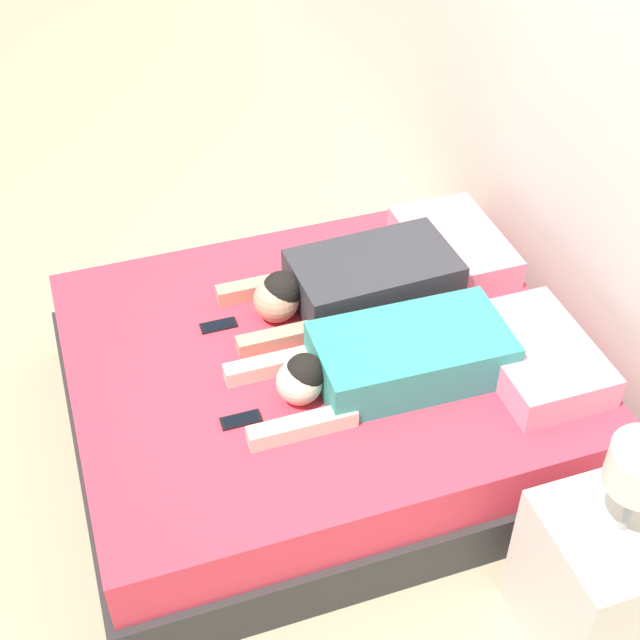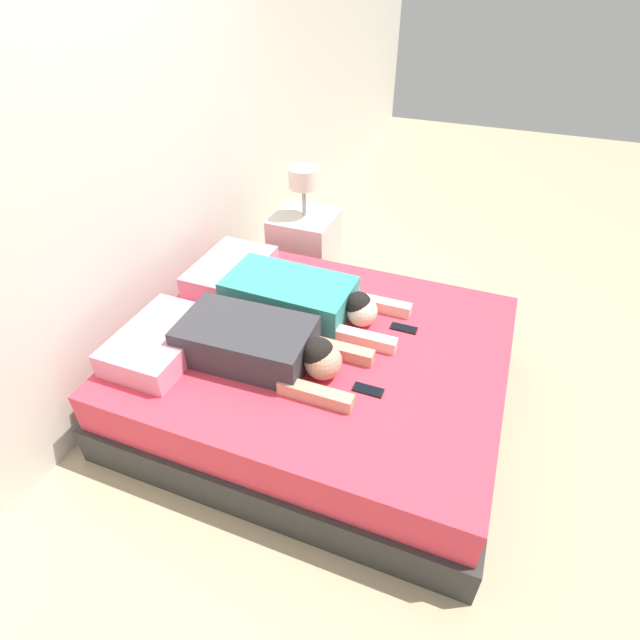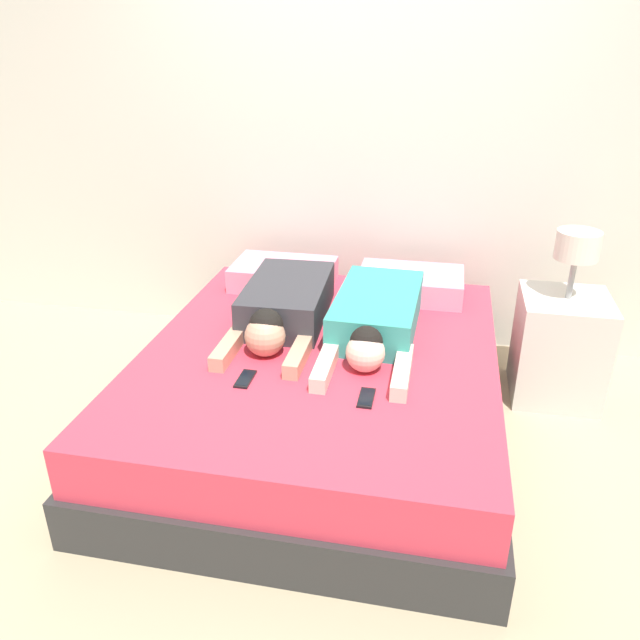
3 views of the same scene
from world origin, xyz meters
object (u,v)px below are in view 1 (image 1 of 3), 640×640
at_px(pillow_head_right, 536,355).
at_px(cell_phone_left, 218,325).
at_px(person_left, 353,283).
at_px(cell_phone_right, 241,420).
at_px(bed, 320,390).
at_px(nightstand, 604,574).
at_px(person_right, 390,360).
at_px(pillow_head_left, 453,247).

height_order(pillow_head_right, cell_phone_left, pillow_head_right).
height_order(person_left, cell_phone_right, person_left).
bearing_deg(person_left, bed, -43.34).
height_order(cell_phone_right, nightstand, nightstand).
relative_size(cell_phone_right, nightstand, 0.16).
bearing_deg(cell_phone_left, pillow_head_right, 60.23).
bearing_deg(person_right, cell_phone_left, -131.98).
relative_size(pillow_head_left, person_left, 0.60).
distance_m(bed, person_left, 0.47).
height_order(pillow_head_right, nightstand, nightstand).
distance_m(cell_phone_right, nightstand, 1.35).
distance_m(person_left, cell_phone_left, 0.58).
xyz_separation_m(cell_phone_left, cell_phone_right, (0.53, -0.05, 0.00)).
xyz_separation_m(bed, pillow_head_left, (-0.37, 0.75, 0.30)).
bearing_deg(person_left, pillow_head_right, 40.86).
bearing_deg(bed, cell_phone_left, -126.39).
distance_m(person_left, nightstand, 1.49).
bearing_deg(cell_phone_right, cell_phone_left, 174.99).
height_order(pillow_head_left, person_left, person_left).
bearing_deg(cell_phone_right, pillow_head_right, 85.28).
distance_m(pillow_head_right, person_right, 0.57).
bearing_deg(cell_phone_left, bed, 53.61).
relative_size(bed, pillow_head_left, 3.45).
bearing_deg(person_left, cell_phone_left, -92.17).
distance_m(person_right, nightstand, 1.05).
height_order(pillow_head_left, person_right, person_right).
xyz_separation_m(pillow_head_right, person_left, (-0.61, -0.53, 0.03)).
xyz_separation_m(bed, person_right, (0.24, 0.20, 0.33)).
relative_size(person_right, cell_phone_right, 7.12).
distance_m(cell_phone_left, cell_phone_right, 0.54).
relative_size(pillow_head_left, nightstand, 0.62).
height_order(pillow_head_right, person_right, person_right).
xyz_separation_m(cell_phone_right, nightstand, (0.91, 0.98, -0.14)).
bearing_deg(cell_phone_right, person_left, 129.53).
relative_size(bed, person_right, 1.90).
height_order(bed, cell_phone_right, cell_phone_right).
height_order(cell_phone_left, nightstand, nightstand).
xyz_separation_m(person_left, cell_phone_left, (-0.02, -0.58, -0.09)).
bearing_deg(bed, person_left, 136.66).
bearing_deg(cell_phone_left, person_left, 87.83).
xyz_separation_m(pillow_head_left, cell_phone_left, (0.11, -1.10, -0.06)).
height_order(bed, cell_phone_left, cell_phone_left).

